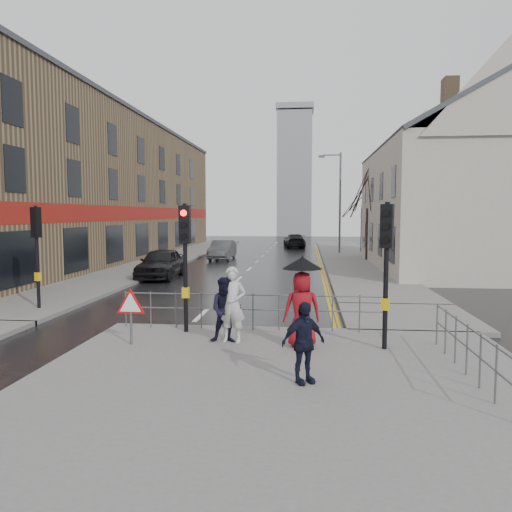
% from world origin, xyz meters
% --- Properties ---
extents(ground, '(120.00, 120.00, 0.00)m').
position_xyz_m(ground, '(0.00, 0.00, 0.00)').
color(ground, black).
rests_on(ground, ground).
extents(near_pavement, '(10.00, 9.00, 0.14)m').
position_xyz_m(near_pavement, '(3.00, -3.50, 0.07)').
color(near_pavement, '#605E5B').
rests_on(near_pavement, ground).
extents(left_pavement, '(4.00, 44.00, 0.14)m').
position_xyz_m(left_pavement, '(-6.50, 23.00, 0.07)').
color(left_pavement, '#605E5B').
rests_on(left_pavement, ground).
extents(right_pavement, '(4.00, 40.00, 0.14)m').
position_xyz_m(right_pavement, '(6.50, 25.00, 0.07)').
color(right_pavement, '#605E5B').
rests_on(right_pavement, ground).
extents(pavement_bridge_right, '(4.00, 4.20, 0.14)m').
position_xyz_m(pavement_bridge_right, '(6.50, 3.00, 0.07)').
color(pavement_bridge_right, '#605E5B').
rests_on(pavement_bridge_right, ground).
extents(building_left_terrace, '(8.00, 42.00, 10.00)m').
position_xyz_m(building_left_terrace, '(-12.00, 22.00, 5.00)').
color(building_left_terrace, '#786345').
rests_on(building_left_terrace, ground).
extents(building_right_cream, '(9.00, 16.40, 10.10)m').
position_xyz_m(building_right_cream, '(12.00, 18.00, 4.78)').
color(building_right_cream, '#BBB1A3').
rests_on(building_right_cream, ground).
extents(church_tower, '(5.00, 5.00, 18.00)m').
position_xyz_m(church_tower, '(1.50, 62.00, 9.00)').
color(church_tower, gray).
rests_on(church_tower, ground).
extents(traffic_signal_near_left, '(0.28, 0.27, 3.40)m').
position_xyz_m(traffic_signal_near_left, '(0.20, 0.20, 2.46)').
color(traffic_signal_near_left, black).
rests_on(traffic_signal_near_left, near_pavement).
extents(traffic_signal_near_right, '(0.34, 0.33, 3.40)m').
position_xyz_m(traffic_signal_near_right, '(5.20, -1.00, 2.46)').
color(traffic_signal_near_right, black).
rests_on(traffic_signal_near_right, near_pavement).
extents(traffic_signal_far_left, '(0.34, 0.33, 3.40)m').
position_xyz_m(traffic_signal_far_left, '(-5.50, 3.00, 2.46)').
color(traffic_signal_far_left, black).
rests_on(traffic_signal_far_left, left_pavement).
extents(guard_railing_front, '(7.14, 0.04, 1.00)m').
position_xyz_m(guard_railing_front, '(1.95, 0.60, 0.86)').
color(guard_railing_front, '#595B5E').
rests_on(guard_railing_front, near_pavement).
extents(guard_railing_side, '(0.04, 4.54, 1.00)m').
position_xyz_m(guard_railing_side, '(6.50, -2.75, 0.84)').
color(guard_railing_side, '#595B5E').
rests_on(guard_railing_side, near_pavement).
extents(warning_sign, '(0.80, 0.07, 1.35)m').
position_xyz_m(warning_sign, '(-0.80, -1.21, 1.04)').
color(warning_sign, '#595B5E').
rests_on(warning_sign, near_pavement).
extents(street_lamp, '(1.83, 0.25, 8.00)m').
position_xyz_m(street_lamp, '(5.82, 28.00, 4.71)').
color(street_lamp, '#595B5E').
rests_on(street_lamp, right_pavement).
extents(tree_near, '(2.40, 2.40, 6.58)m').
position_xyz_m(tree_near, '(7.50, 22.00, 5.14)').
color(tree_near, '#2F211A').
rests_on(tree_near, right_pavement).
extents(tree_far, '(2.40, 2.40, 5.64)m').
position_xyz_m(tree_far, '(8.00, 30.00, 4.42)').
color(tree_far, '#2F211A').
rests_on(tree_far, right_pavement).
extents(pedestrian_a, '(0.72, 0.52, 1.85)m').
position_xyz_m(pedestrian_a, '(1.59, -0.73, 1.06)').
color(pedestrian_a, '#BBBAB6').
rests_on(pedestrian_a, near_pavement).
extents(pedestrian_b, '(0.80, 0.64, 1.59)m').
position_xyz_m(pedestrian_b, '(1.43, -0.76, 0.94)').
color(pedestrian_b, black).
rests_on(pedestrian_b, near_pavement).
extents(pedestrian_with_umbrella, '(0.96, 0.96, 2.13)m').
position_xyz_m(pedestrian_with_umbrella, '(3.28, -1.00, 1.28)').
color(pedestrian_with_umbrella, maroon).
rests_on(pedestrian_with_umbrella, near_pavement).
extents(pedestrian_d, '(0.96, 0.78, 1.52)m').
position_xyz_m(pedestrian_d, '(3.34, -3.54, 0.90)').
color(pedestrian_d, black).
rests_on(pedestrian_d, near_pavement).
extents(car_parked, '(1.86, 4.50, 1.52)m').
position_xyz_m(car_parked, '(-4.00, 12.00, 0.76)').
color(car_parked, black).
rests_on(car_parked, ground).
extents(car_mid, '(1.51, 4.19, 1.38)m').
position_xyz_m(car_mid, '(-2.66, 22.63, 0.69)').
color(car_mid, '#3F4244').
rests_on(car_mid, ground).
extents(car_far, '(2.41, 4.77, 1.33)m').
position_xyz_m(car_far, '(2.18, 35.66, 0.66)').
color(car_far, black).
rests_on(car_far, ground).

